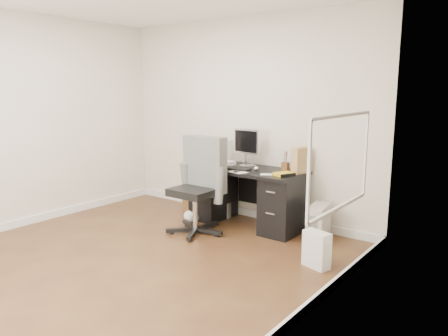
# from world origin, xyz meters

# --- Properties ---
(ground) EXTENTS (4.00, 4.00, 0.00)m
(ground) POSITION_xyz_m (0.00, 0.00, 0.00)
(ground) COLOR #432315
(ground) RESTS_ON ground
(room_shell) EXTENTS (4.02, 4.02, 2.71)m
(room_shell) POSITION_xyz_m (0.03, 0.03, 1.66)
(room_shell) COLOR beige
(room_shell) RESTS_ON ground
(desk) EXTENTS (1.50, 0.70, 0.75)m
(desk) POSITION_xyz_m (0.30, 1.65, 0.40)
(desk) COLOR black
(desk) RESTS_ON ground
(loose_papers) EXTENTS (1.10, 0.60, 0.00)m
(loose_papers) POSITION_xyz_m (0.10, 1.60, 0.75)
(loose_papers) COLOR white
(loose_papers) RESTS_ON desk
(lcd_monitor) EXTENTS (0.42, 0.26, 0.51)m
(lcd_monitor) POSITION_xyz_m (0.22, 1.76, 1.00)
(lcd_monitor) COLOR silver
(lcd_monitor) RESTS_ON desk
(keyboard) EXTENTS (0.43, 0.17, 0.02)m
(keyboard) POSITION_xyz_m (0.21, 1.50, 0.76)
(keyboard) COLOR black
(keyboard) RESTS_ON desk
(computer_mouse) EXTENTS (0.08, 0.08, 0.06)m
(computer_mouse) POSITION_xyz_m (0.49, 1.57, 0.78)
(computer_mouse) COLOR silver
(computer_mouse) RESTS_ON desk
(travel_mug) EXTENTS (0.08, 0.08, 0.16)m
(travel_mug) POSITION_xyz_m (-0.36, 1.52, 0.83)
(travel_mug) COLOR #162C99
(travel_mug) RESTS_ON desk
(white_binder) EXTENTS (0.17, 0.30, 0.32)m
(white_binder) POSITION_xyz_m (-0.16, 1.77, 0.91)
(white_binder) COLOR white
(white_binder) RESTS_ON desk
(magazine_file) EXTENTS (0.20, 0.29, 0.31)m
(magazine_file) POSITION_xyz_m (0.99, 1.81, 0.91)
(magazine_file) COLOR #A1754E
(magazine_file) RESTS_ON desk
(pen_cup) EXTENTS (0.11, 0.11, 0.24)m
(pen_cup) POSITION_xyz_m (0.75, 1.84, 0.87)
(pen_cup) COLOR #563418
(pen_cup) RESTS_ON desk
(yellow_book) EXTENTS (0.24, 0.26, 0.04)m
(yellow_book) POSITION_xyz_m (0.91, 1.53, 0.77)
(yellow_book) COLOR gold
(yellow_book) RESTS_ON desk
(paper_remote) EXTENTS (0.26, 0.23, 0.02)m
(paper_remote) POSITION_xyz_m (0.35, 1.39, 0.76)
(paper_remote) COLOR white
(paper_remote) RESTS_ON desk
(office_chair) EXTENTS (0.67, 0.67, 1.19)m
(office_chair) POSITION_xyz_m (-0.02, 1.00, 0.59)
(office_chair) COLOR #515351
(office_chair) RESTS_ON ground
(pc_tower) EXTENTS (0.26, 0.45, 0.42)m
(pc_tower) POSITION_xyz_m (1.31, 1.67, 0.21)
(pc_tower) COLOR #AEA89D
(pc_tower) RESTS_ON ground
(shopping_bag) EXTENTS (0.32, 0.26, 0.37)m
(shopping_bag) POSITION_xyz_m (1.64, 0.93, 0.19)
(shopping_bag) COLOR silver
(shopping_bag) RESTS_ON ground
(wicker_basket) EXTENTS (0.46, 0.46, 0.45)m
(wicker_basket) POSITION_xyz_m (-0.48, 1.73, 0.22)
(wicker_basket) COLOR #4B3516
(wicker_basket) RESTS_ON ground
(desk_printer) EXTENTS (0.42, 0.37, 0.21)m
(desk_printer) POSITION_xyz_m (-0.24, 1.80, 0.11)
(desk_printer) COLOR slate
(desk_printer) RESTS_ON ground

